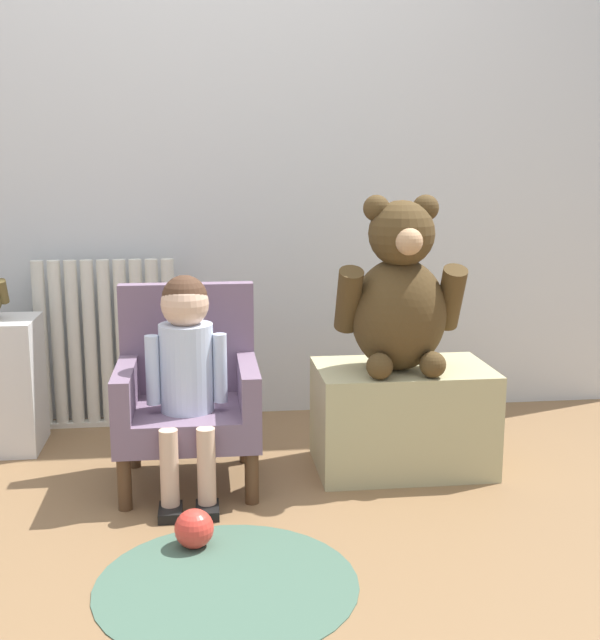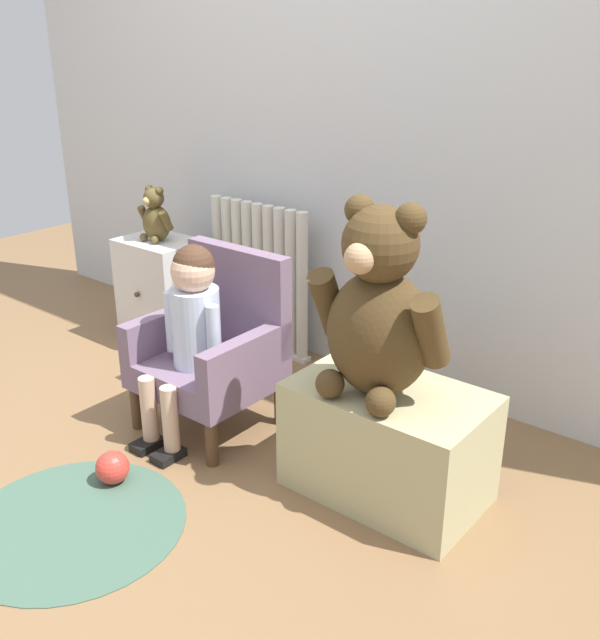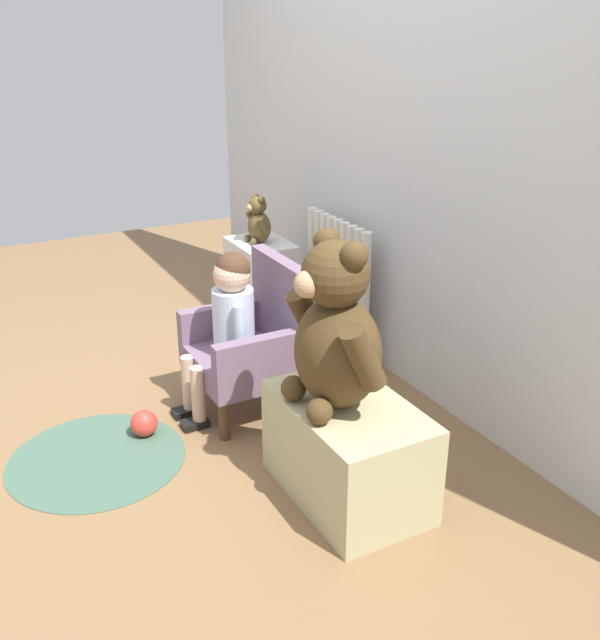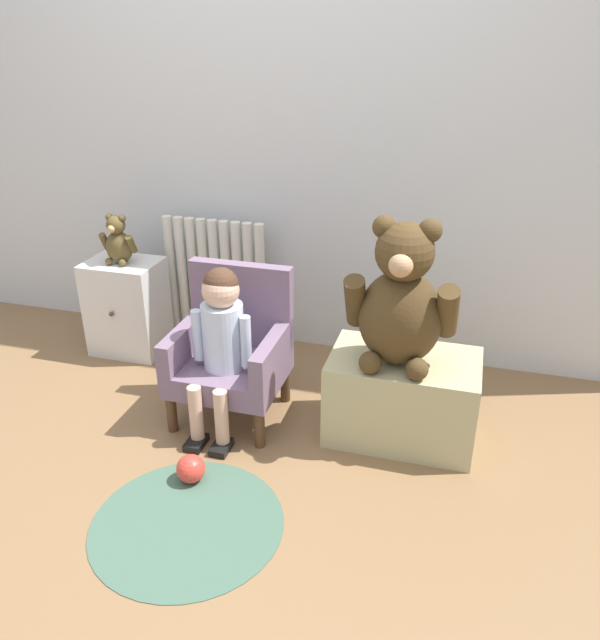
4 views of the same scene
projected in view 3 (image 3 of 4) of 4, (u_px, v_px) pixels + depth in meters
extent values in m
plane|color=brown|center=(120.00, 440.00, 2.83)|extent=(6.00, 6.00, 0.00)
cube|color=silver|center=(408.00, 109.00, 2.94)|extent=(3.80, 0.05, 2.40)
cylinder|color=silver|center=(312.00, 270.00, 3.69)|extent=(0.05, 0.05, 0.65)
cylinder|color=silver|center=(318.00, 273.00, 3.64)|extent=(0.05, 0.05, 0.65)
cylinder|color=silver|center=(324.00, 277.00, 3.59)|extent=(0.05, 0.05, 0.65)
cylinder|color=silver|center=(330.00, 280.00, 3.54)|extent=(0.05, 0.05, 0.65)
cylinder|color=silver|center=(337.00, 284.00, 3.49)|extent=(0.05, 0.05, 0.65)
cylinder|color=silver|center=(343.00, 288.00, 3.44)|extent=(0.05, 0.05, 0.65)
cylinder|color=silver|center=(350.00, 292.00, 3.39)|extent=(0.05, 0.05, 0.65)
cylinder|color=silver|center=(357.00, 296.00, 3.34)|extent=(0.05, 0.05, 0.65)
cylinder|color=silver|center=(364.00, 300.00, 3.29)|extent=(0.05, 0.05, 0.65)
cube|color=silver|center=(335.00, 346.00, 3.62)|extent=(0.56, 0.05, 0.02)
cube|color=silver|center=(261.00, 286.00, 3.76)|extent=(0.36, 0.27, 0.49)
sphere|color=#4C3823|center=(236.00, 286.00, 3.68)|extent=(0.02, 0.02, 0.02)
cube|color=slate|center=(244.00, 362.00, 2.99)|extent=(0.45, 0.42, 0.10)
cube|color=slate|center=(281.00, 302.00, 2.98)|extent=(0.45, 0.06, 0.38)
cube|color=slate|center=(225.00, 319.00, 3.10)|extent=(0.06, 0.42, 0.14)
cube|color=slate|center=(263.00, 354.00, 2.79)|extent=(0.06, 0.42, 0.14)
cylinder|color=#4C331E|center=(190.00, 380.00, 3.12)|extent=(0.04, 0.04, 0.17)
cylinder|color=#4C331E|center=(224.00, 420.00, 2.81)|extent=(0.04, 0.04, 0.17)
cylinder|color=#4C331E|center=(263.00, 363.00, 3.28)|extent=(0.04, 0.04, 0.17)
cylinder|color=#4C331E|center=(303.00, 400.00, 2.96)|extent=(0.04, 0.04, 0.17)
cylinder|color=silver|center=(234.00, 322.00, 2.90)|extent=(0.17, 0.17, 0.28)
sphere|color=#D8AD8E|center=(232.00, 274.00, 2.82)|extent=(0.15, 0.15, 0.15)
sphere|color=#472D1E|center=(233.00, 270.00, 2.82)|extent=(0.14, 0.14, 0.14)
cylinder|color=#D8AD8E|center=(189.00, 383.00, 2.96)|extent=(0.06, 0.06, 0.24)
cube|color=black|center=(186.00, 412.00, 3.01)|extent=(0.07, 0.11, 0.03)
cylinder|color=#D8AD8E|center=(198.00, 394.00, 2.87)|extent=(0.06, 0.06, 0.24)
cube|color=black|center=(195.00, 424.00, 2.92)|extent=(0.07, 0.11, 0.03)
cylinder|color=silver|center=(219.00, 314.00, 2.98)|extent=(0.04, 0.04, 0.22)
cylinder|color=silver|center=(239.00, 332.00, 2.81)|extent=(0.04, 0.04, 0.22)
cube|color=tan|center=(348.00, 450.00, 2.44)|extent=(0.59, 0.37, 0.36)
ellipsoid|color=#47341A|center=(338.00, 352.00, 2.31)|extent=(0.32, 0.27, 0.38)
sphere|color=#47341A|center=(335.00, 274.00, 2.20)|extent=(0.22, 0.22, 0.22)
sphere|color=tan|center=(308.00, 284.00, 2.16)|extent=(0.09, 0.09, 0.09)
sphere|color=#47341A|center=(327.00, 242.00, 2.24)|extent=(0.09, 0.09, 0.09)
sphere|color=#47341A|center=(354.00, 255.00, 2.11)|extent=(0.09, 0.09, 0.09)
cylinder|color=#47341A|center=(308.00, 319.00, 2.42)|extent=(0.08, 0.17, 0.23)
cylinder|color=#47341A|center=(363.00, 358.00, 2.14)|extent=(0.08, 0.17, 0.23)
sphere|color=#47341A|center=(293.00, 388.00, 2.38)|extent=(0.09, 0.09, 0.09)
sphere|color=#47341A|center=(319.00, 411.00, 2.24)|extent=(0.09, 0.09, 0.09)
ellipsoid|color=brown|center=(259.00, 227.00, 3.63)|extent=(0.13, 0.12, 0.16)
sphere|color=brown|center=(258.00, 205.00, 3.58)|extent=(0.09, 0.09, 0.09)
sphere|color=tan|center=(250.00, 208.00, 3.56)|extent=(0.04, 0.04, 0.04)
sphere|color=brown|center=(256.00, 197.00, 3.60)|extent=(0.04, 0.04, 0.04)
sphere|color=brown|center=(262.00, 200.00, 3.54)|extent=(0.04, 0.04, 0.04)
cylinder|color=brown|center=(252.00, 220.00, 3.67)|extent=(0.03, 0.07, 0.10)
cylinder|color=brown|center=(264.00, 226.00, 3.56)|extent=(0.03, 0.07, 0.10)
sphere|color=brown|center=(248.00, 238.00, 3.66)|extent=(0.04, 0.04, 0.04)
sphere|color=brown|center=(254.00, 242.00, 3.60)|extent=(0.04, 0.04, 0.04)
cylinder|color=#405E4C|center=(97.00, 459.00, 2.70)|extent=(0.67, 0.67, 0.01)
sphere|color=red|center=(144.00, 423.00, 2.84)|extent=(0.11, 0.11, 0.11)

